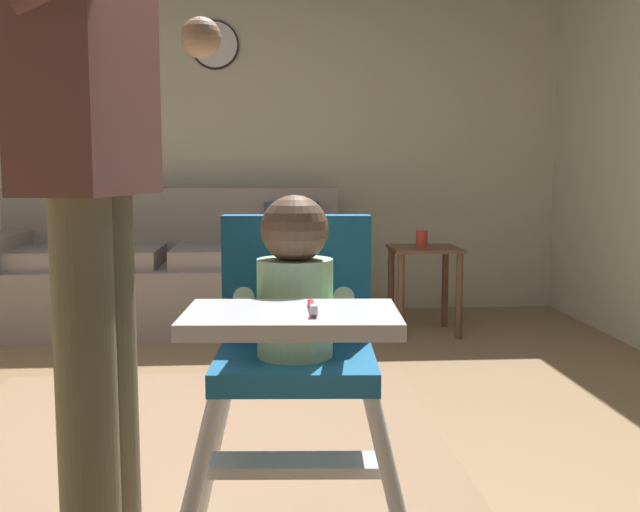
# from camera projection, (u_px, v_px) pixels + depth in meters

# --- Properties ---
(ground) EXTENTS (6.04, 7.03, 0.10)m
(ground) POSITION_uv_depth(u_px,v_px,m) (211.00, 476.00, 2.51)
(ground) COLOR #997651
(wall_far) EXTENTS (5.24, 0.06, 2.64)m
(wall_far) POSITION_uv_depth(u_px,v_px,m) (237.00, 119.00, 5.07)
(wall_far) COLOR beige
(wall_far) RESTS_ON ground
(area_rug) EXTENTS (1.85, 2.33, 0.01)m
(area_rug) POSITION_uv_depth(u_px,v_px,m) (182.00, 470.00, 2.43)
(area_rug) COLOR #967457
(area_rug) RESTS_ON ground
(couch) EXTENTS (2.15, 0.86, 0.86)m
(couch) POSITION_uv_depth(u_px,v_px,m) (171.00, 274.00, 4.64)
(couch) COLOR gray
(couch) RESTS_ON ground
(high_chair) EXTENTS (0.64, 0.75, 0.93)m
(high_chair) POSITION_uv_depth(u_px,v_px,m) (295.00, 325.00, 1.68)
(high_chair) COLOR white
(high_chair) RESTS_ON ground
(adult_standing) EXTENTS (0.51, 0.57, 1.72)m
(adult_standing) POSITION_uv_depth(u_px,v_px,m) (93.00, 170.00, 1.72)
(adult_standing) COLOR #6D674D
(adult_standing) RESTS_ON ground
(side_table) EXTENTS (0.40, 0.40, 0.52)m
(side_table) POSITION_uv_depth(u_px,v_px,m) (424.00, 270.00, 4.44)
(side_table) COLOR brown
(side_table) RESTS_ON ground
(sippy_cup) EXTENTS (0.07, 0.07, 0.10)m
(sippy_cup) POSITION_uv_depth(u_px,v_px,m) (422.00, 239.00, 4.42)
(sippy_cup) COLOR #D13D33
(sippy_cup) RESTS_ON side_table
(wall_clock) EXTENTS (0.32, 0.04, 0.32)m
(wall_clock) POSITION_uv_depth(u_px,v_px,m) (215.00, 45.00, 4.96)
(wall_clock) COLOR white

